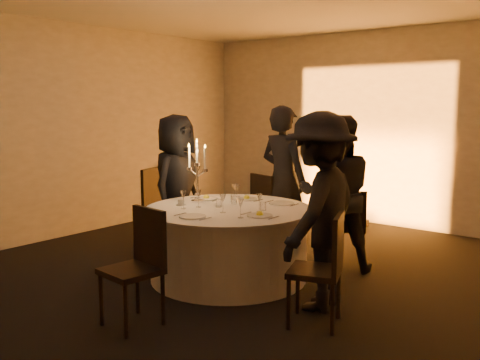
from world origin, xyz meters
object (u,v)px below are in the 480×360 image
Objects in this scene: banquet_table at (229,243)px; guest_left at (176,186)px; chair_front at (139,259)px; guest_right at (320,211)px; chair_right at (324,263)px; guest_back_left at (283,179)px; chair_left at (160,203)px; guest_back_right at (337,194)px; chair_back_right at (348,223)px; chair_back_left at (268,206)px; coffee_cup at (181,203)px; candelabra at (197,180)px.

guest_left is (-1.08, 0.29, 0.49)m from banquet_table.
guest_right is at bearing 57.20° from chair_front.
chair_right is 2.42m from guest_back_left.
chair_left is 0.60× the size of guest_back_right.
chair_back_left is at bearing -31.94° from chair_back_right.
chair_back_right is at bearing 48.18° from coffee_cup.
chair_front is 9.00× the size of coffee_cup.
chair_left is at bearing -107.49° from guest_right.
candelabra reaches higher than chair_back_right.
chair_back_left is at bearing -67.34° from chair_left.
banquet_table is 0.99× the size of guest_right.
chair_right is 0.52× the size of guest_back_left.
guest_back_left is at bearing 77.30° from coffee_cup.
guest_back_right is at bearing -179.65° from chair_back_left.
coffee_cup reaches higher than banquet_table.
guest_back_left reaches higher than chair_back_left.
chair_front reaches higher than chair_right.
guest_back_left reaches higher than chair_front.
chair_left is 1.08× the size of chair_back_left.
chair_front is at bearing -60.60° from coffee_cup.
banquet_table is 1.42m from guest_back_left.
chair_front is 2.74m from guest_back_left.
chair_right is 1.57m from chair_front.
guest_left is at bearing 55.15° from guest_back_left.
chair_back_left is 1.35× the size of candelabra.
chair_left is at bearing 148.61° from coffee_cup.
chair_right is 0.55× the size of guest_back_right.
guest_left is at bearing -127.12° from chair_right.
banquet_table is 1.82× the size of chair_front.
banquet_table is 1.03× the size of guest_left.
candelabra reaches higher than chair_back_left.
banquet_table is 2.49× the size of candelabra.
guest_right reaches higher than chair_back_right.
banquet_table is 1.34m from guest_back_right.
chair_back_right is 1.84m from chair_right.
candelabra is (-0.66, 1.45, 0.46)m from chair_front.
banquet_table is 16.36× the size of coffee_cup.
guest_right is at bearing 153.30° from chair_back_left.
chair_right is at bearing 29.64° from guest_right.
chair_front is at bearing 116.88° from chair_back_left.
guest_back_right reaches higher than guest_left.
guest_right is 1.70m from candelabra.
guest_right is (1.58, -1.42, 0.36)m from chair_back_left.
guest_left is (0.40, -0.10, 0.28)m from chair_left.
guest_back_right reaches higher than chair_back_right.
chair_back_right is 1.83m from candelabra.
guest_right reaches higher than chair_back_left.
chair_back_left is 1.18m from chair_back_right.
guest_left is at bearing 164.83° from banquet_table.
chair_back_left is 0.44m from guest_back_left.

